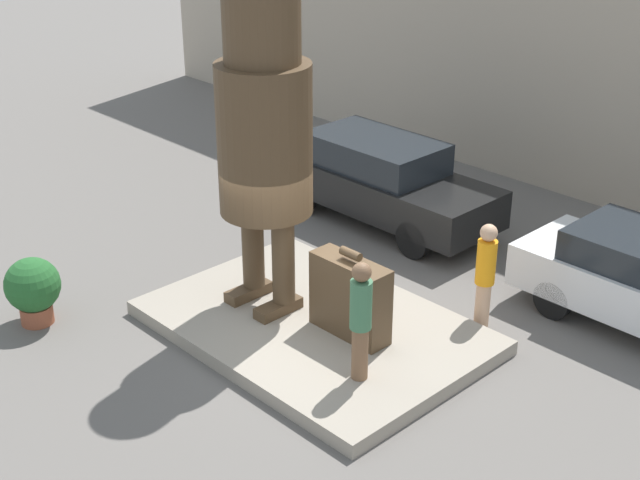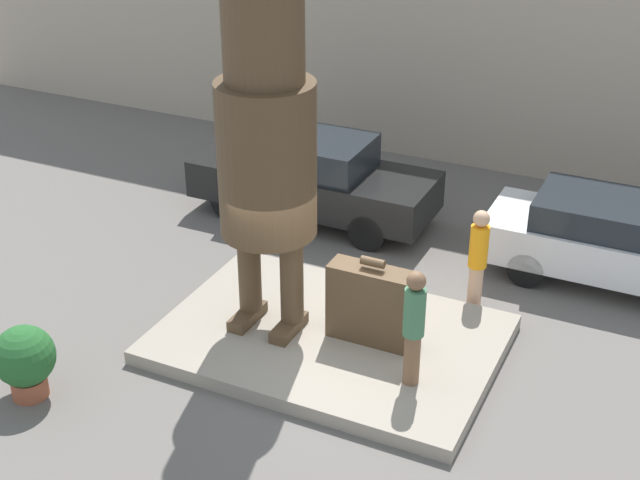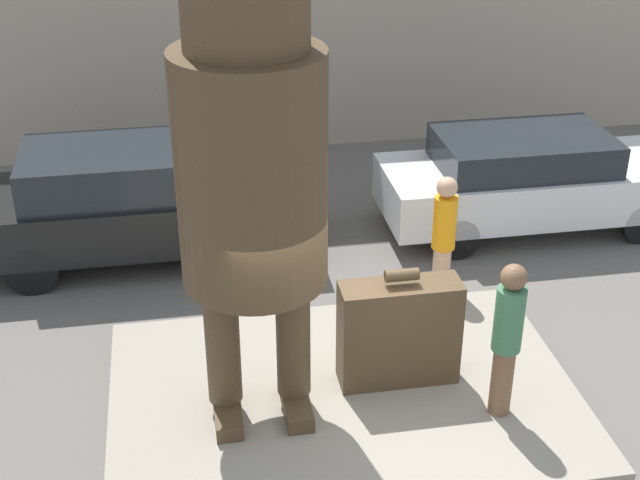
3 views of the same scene
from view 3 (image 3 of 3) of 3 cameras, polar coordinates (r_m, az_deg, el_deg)
The scene contains 8 objects.
ground_plane at distance 10.04m, azimuth 1.51°, elevation -10.65°, with size 60.00×60.00×0.00m, color #605B56.
pedestal at distance 9.97m, azimuth 1.52°, elevation -10.14°, with size 5.07×3.53×0.23m.
statue_figure at distance 8.15m, azimuth -4.49°, elevation 6.57°, with size 1.42×1.42×5.26m.
giant_suitcase at distance 9.77m, azimuth 5.07°, elevation -5.89°, with size 1.31×0.44×1.40m.
tourist at distance 9.25m, azimuth 11.89°, elevation -5.93°, with size 0.30×0.30×1.77m.
parked_car_black at distance 12.81m, azimuth -11.74°, elevation 2.48°, with size 4.76×1.77×1.68m.
parked_car_white at distance 13.82m, azimuth 13.36°, elevation 3.85°, with size 4.61×1.74×1.51m.
worker_hivis at distance 11.51m, azimuth 7.92°, elevation 0.30°, with size 0.30×0.30×1.79m.
Camera 3 is at (-1.60, -7.69, 6.25)m, focal length 50.00 mm.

